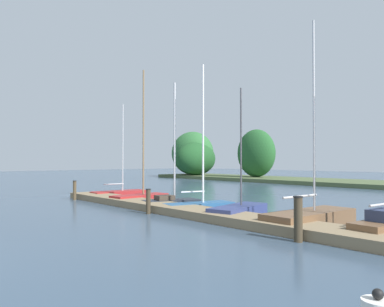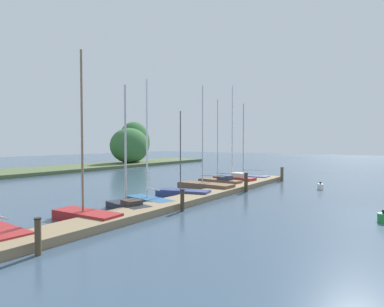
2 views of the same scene
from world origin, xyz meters
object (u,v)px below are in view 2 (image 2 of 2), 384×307
at_px(sailboat_4, 182,193).
at_px(sailboat_1, 84,213).
at_px(sailboat_2, 127,203).
at_px(channel_buoy_0, 320,187).
at_px(sailboat_8, 244,176).
at_px(mooring_piling_3, 282,174).
at_px(mooring_piling_0, 38,236).
at_px(mooring_piling_1, 182,200).
at_px(sailboat_5, 204,186).
at_px(sailboat_6, 219,181).
at_px(sailboat_3, 148,198).
at_px(channel_buoy_1, 384,218).
at_px(mooring_piling_2, 246,182).
at_px(sailboat_7, 234,178).

bearing_deg(sailboat_4, sailboat_1, 76.87).
xyz_separation_m(sailboat_2, channel_buoy_0, (13.48, -6.72, -0.15)).
relative_size(sailboat_8, mooring_piling_3, 5.72).
xyz_separation_m(mooring_piling_0, mooring_piling_1, (7.90, 0.05, -0.03)).
distance_m(sailboat_5, mooring_piling_1, 7.23).
bearing_deg(sailboat_6, channel_buoy_0, -155.17).
relative_size(sailboat_3, channel_buoy_1, 12.27).
relative_size(sailboat_3, mooring_piling_3, 5.72).
xyz_separation_m(sailboat_2, channel_buoy_1, (4.57, -11.38, -0.16)).
distance_m(mooring_piling_1, channel_buoy_1, 9.39).
bearing_deg(mooring_piling_0, sailboat_4, 12.64).
distance_m(mooring_piling_0, mooring_piling_2, 15.79).
bearing_deg(sailboat_4, mooring_piling_2, -131.86).
relative_size(sailboat_1, sailboat_7, 0.92).
height_order(sailboat_3, sailboat_8, sailboat_8).
relative_size(sailboat_7, mooring_piling_2, 6.16).
distance_m(mooring_piling_3, channel_buoy_0, 5.57).
relative_size(sailboat_8, mooring_piling_2, 5.27).
bearing_deg(mooring_piling_1, channel_buoy_1, -70.67).
xyz_separation_m(sailboat_4, channel_buoy_0, (8.64, -6.67, -0.06)).
relative_size(sailboat_2, channel_buoy_0, 11.08).
relative_size(sailboat_2, mooring_piling_3, 5.21).
bearing_deg(sailboat_3, sailboat_4, -83.62).
height_order(sailboat_6, mooring_piling_1, sailboat_6).
height_order(sailboat_1, mooring_piling_3, sailboat_1).
distance_m(sailboat_1, mooring_piling_0, 4.44).
distance_m(sailboat_7, mooring_piling_0, 19.77).
xyz_separation_m(sailboat_2, mooring_piling_3, (17.13, -2.53, 0.26)).
xyz_separation_m(sailboat_5, sailboat_7, (5.01, 0.07, 0.12)).
bearing_deg(channel_buoy_1, sailboat_2, 111.89).
relative_size(sailboat_5, channel_buoy_0, 13.01).
relative_size(sailboat_4, sailboat_8, 0.78).
xyz_separation_m(sailboat_1, sailboat_6, (13.64, 0.66, 0.01)).
distance_m(sailboat_1, channel_buoy_1, 13.47).
relative_size(sailboat_6, mooring_piling_1, 6.17).
bearing_deg(sailboat_3, sailboat_5, -76.60).
xyz_separation_m(sailboat_1, channel_buoy_0, (16.24, -6.63, -0.14)).
bearing_deg(channel_buoy_0, sailboat_3, 148.65).
relative_size(sailboat_4, sailboat_5, 0.72).
distance_m(sailboat_6, sailboat_8, 5.23).
bearing_deg(mooring_piling_2, mooring_piling_1, -179.83).
height_order(sailboat_7, sailboat_8, sailboat_7).
height_order(sailboat_6, channel_buoy_0, sailboat_6).
xyz_separation_m(sailboat_1, mooring_piling_1, (4.23, -2.44, 0.21)).
bearing_deg(mooring_piling_3, sailboat_5, 162.49).
bearing_deg(sailboat_6, mooring_piling_2, 158.83).
relative_size(mooring_piling_3, channel_buoy_0, 2.13).
height_order(sailboat_4, sailboat_8, sailboat_8).
bearing_deg(sailboat_6, channel_buoy_1, 157.40).
height_order(sailboat_5, mooring_piling_2, sailboat_5).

